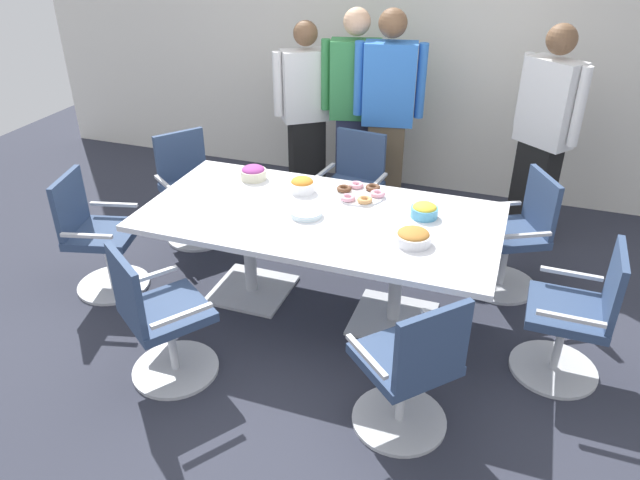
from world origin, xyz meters
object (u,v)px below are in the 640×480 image
office_chair_4 (353,193)px  office_chair_0 (160,322)px  snack_bowl_chips_orange (302,185)px  donut_platter (360,193)px  office_chair_5 (192,193)px  person_standing_3 (544,134)px  snack_bowl_chips_yellow (424,210)px  person_standing_1 (355,108)px  plate_stack (306,213)px  office_chair_3 (514,239)px  office_chair_6 (98,240)px  snack_bowl_pretzels (413,237)px  person_standing_2 (388,113)px  office_chair_1 (409,373)px  office_chair_2 (575,321)px  person_standing_0 (306,112)px  snack_bowl_candy_mix (253,172)px  conference_table (320,230)px

office_chair_4 → office_chair_0: bearing=82.2°
snack_bowl_chips_orange → donut_platter: (0.42, 0.08, -0.04)m
office_chair_5 → person_standing_3: (2.76, 0.95, 0.54)m
snack_bowl_chips_yellow → person_standing_1: bearing=121.8°
office_chair_5 → plate_stack: (1.31, -0.69, 0.37)m
office_chair_3 → person_standing_1: bearing=29.6°
office_chair_6 → snack_bowl_pretzels: (2.31, 0.13, 0.39)m
person_standing_3 → snack_bowl_pretzels: (-0.69, -1.77, -0.15)m
office_chair_0 → person_standing_2: 2.78m
office_chair_1 → snack_bowl_chips_orange: (-1.09, 1.25, 0.40)m
person_standing_2 → plate_stack: size_ratio=8.51×
snack_bowl_chips_orange → office_chair_2: bearing=-13.7°
office_chair_0 → snack_bowl_chips_orange: office_chair_0 is taller
office_chair_0 → office_chair_3: (1.93, 1.74, 0.00)m
person_standing_0 → snack_bowl_candy_mix: (0.06, -1.29, -0.08)m
conference_table → office_chair_2: (1.68, -0.17, -0.22)m
person_standing_1 → snack_bowl_chips_yellow: size_ratio=10.07×
office_chair_4 → office_chair_6: size_ratio=1.00×
office_chair_4 → snack_bowl_chips_yellow: office_chair_4 is taller
snack_bowl_chips_orange → snack_bowl_pretzels: bearing=-27.5°
office_chair_1 → person_standing_0: bearing=73.4°
office_chair_0 → donut_platter: size_ratio=2.54×
office_chair_6 → conference_table: bearing=86.2°
office_chair_6 → person_standing_3: bearing=107.9°
snack_bowl_candy_mix → person_standing_2: bearing=59.0°
office_chair_5 → office_chair_6: same height
office_chair_6 → office_chair_3: bearing=95.1°
snack_bowl_chips_yellow → donut_platter: 0.53m
snack_bowl_chips_yellow → office_chair_0: bearing=-137.5°
snack_bowl_chips_yellow → donut_platter: snack_bowl_chips_yellow is taller
office_chair_3 → donut_platter: 1.21m
office_chair_6 → person_standing_3: (3.00, 1.90, 0.54)m
snack_bowl_candy_mix → snack_bowl_chips_yellow: bearing=-8.2°
office_chair_1 → office_chair_6: same height
conference_table → snack_bowl_candy_mix: 0.80m
office_chair_5 → office_chair_6: (-0.24, -0.94, 0.00)m
office_chair_4 → person_standing_2: 0.77m
snack_bowl_pretzels → donut_platter: (-0.50, 0.55, -0.03)m
snack_bowl_chips_orange → office_chair_6: bearing=-156.5°
conference_table → person_standing_1: (-0.27, 1.72, 0.33)m
office_chair_2 → office_chair_6: 3.32m
office_chair_6 → person_standing_3: size_ratio=0.50×
conference_table → office_chair_4: 1.13m
office_chair_1 → office_chair_5: size_ratio=1.00×
office_chair_4 → donut_platter: bearing=117.2°
office_chair_1 → person_standing_1: size_ratio=0.50×
person_standing_0 → plate_stack: bearing=74.8°
person_standing_1 → snack_bowl_chips_orange: bearing=77.4°
office_chair_3 → person_standing_2: bearing=26.2°
person_standing_0 → snack_bowl_pretzels: person_standing_0 is taller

